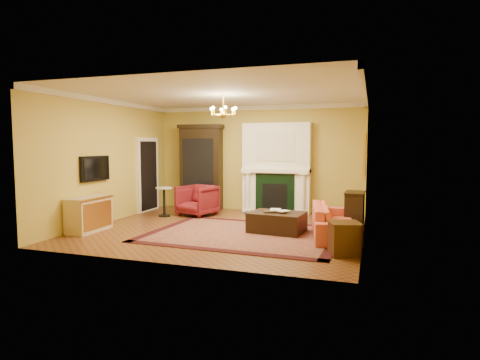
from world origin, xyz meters
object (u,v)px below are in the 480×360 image
at_px(wingback_armchair, 197,199).
at_px(console_table, 355,210).
at_px(coral_sofa, 335,215).
at_px(leather_ottoman, 277,222).
at_px(china_cabinet, 202,169).
at_px(pedestal_table, 164,200).
at_px(commode, 89,214).
at_px(end_table, 344,239).

relative_size(wingback_armchair, console_table, 1.14).
xyz_separation_m(wingback_armchair, coral_sofa, (3.71, -1.31, -0.02)).
bearing_deg(leather_ottoman, china_cabinet, 145.56).
bearing_deg(pedestal_table, wingback_armchair, 26.45).
relative_size(china_cabinet, leather_ottoman, 2.09).
xyz_separation_m(pedestal_table, coral_sofa, (4.49, -0.92, -0.02)).
relative_size(china_cabinet, pedestal_table, 3.05).
relative_size(commode, coral_sofa, 0.46).
bearing_deg(china_cabinet, coral_sofa, -36.83).
xyz_separation_m(console_table, leather_ottoman, (-1.57, -1.16, -0.16)).
height_order(china_cabinet, console_table, china_cabinet).
relative_size(china_cabinet, coral_sofa, 1.07).
relative_size(wingback_armchair, coral_sofa, 0.41).
bearing_deg(console_table, wingback_armchair, 179.20).
relative_size(console_table, leather_ottoman, 0.69).
xyz_separation_m(commode, leather_ottoman, (3.94, 1.19, -0.15)).
distance_m(wingback_armchair, leather_ottoman, 2.85).
xyz_separation_m(commode, console_table, (5.51, 2.35, 0.01)).
distance_m(end_table, console_table, 2.56).
bearing_deg(coral_sofa, console_table, -27.21).
bearing_deg(pedestal_table, console_table, 2.27).
bearing_deg(commode, coral_sofa, 13.71).
bearing_deg(pedestal_table, leather_ottoman, -16.37).
bearing_deg(china_cabinet, end_table, -47.73).
xyz_separation_m(china_cabinet, coral_sofa, (4.05, -2.39, -0.75)).
bearing_deg(coral_sofa, commode, 93.99).
distance_m(pedestal_table, console_table, 4.85).
distance_m(china_cabinet, pedestal_table, 1.70).
xyz_separation_m(pedestal_table, leather_ottoman, (3.28, -0.96, -0.22)).
xyz_separation_m(end_table, leather_ottoman, (-1.51, 1.40, -0.05)).
bearing_deg(console_table, china_cabinet, 165.81).
relative_size(china_cabinet, console_table, 3.02).
bearing_deg(china_cabinet, pedestal_table, -113.18).
relative_size(commode, console_table, 1.30).
xyz_separation_m(china_cabinet, commode, (-1.11, -3.62, -0.81)).
distance_m(commode, coral_sofa, 5.30).
height_order(commode, end_table, commode).
bearing_deg(coral_sofa, pedestal_table, 68.95).
bearing_deg(leather_ottoman, coral_sofa, 8.40).
bearing_deg(commode, china_cabinet, 73.20).
bearing_deg(pedestal_table, china_cabinet, 73.14).
height_order(china_cabinet, pedestal_table, china_cabinet).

